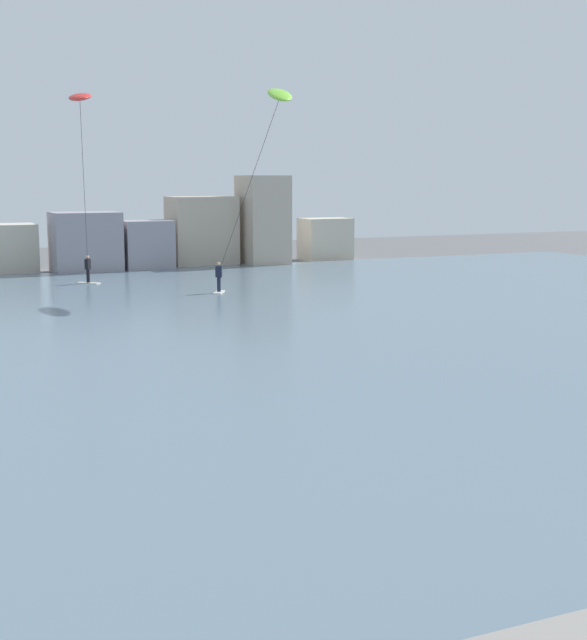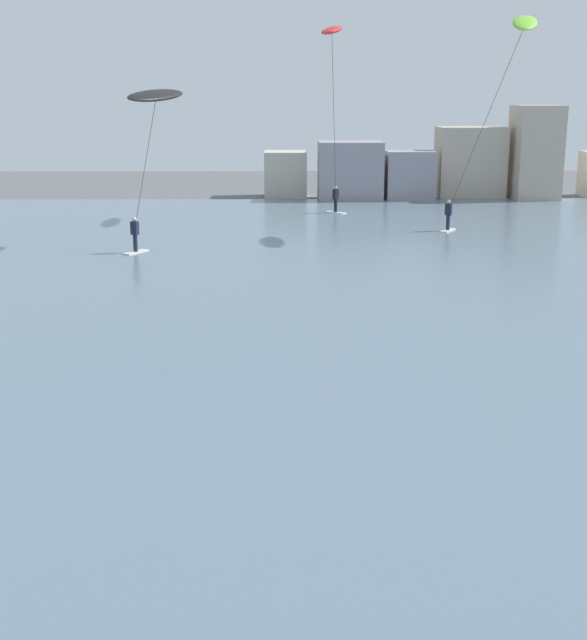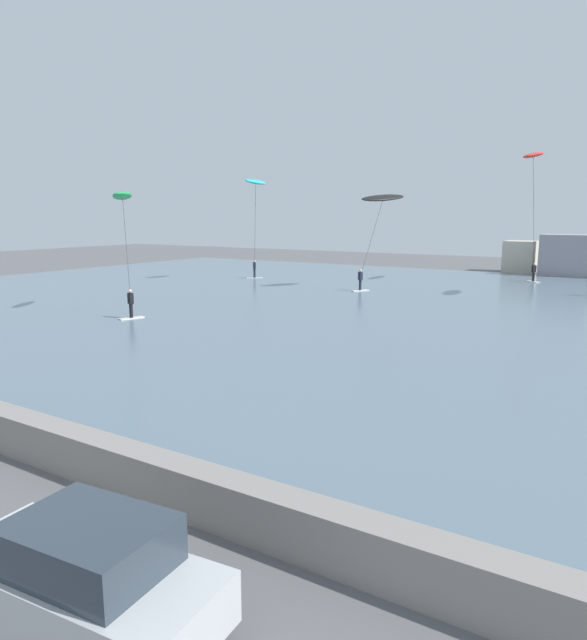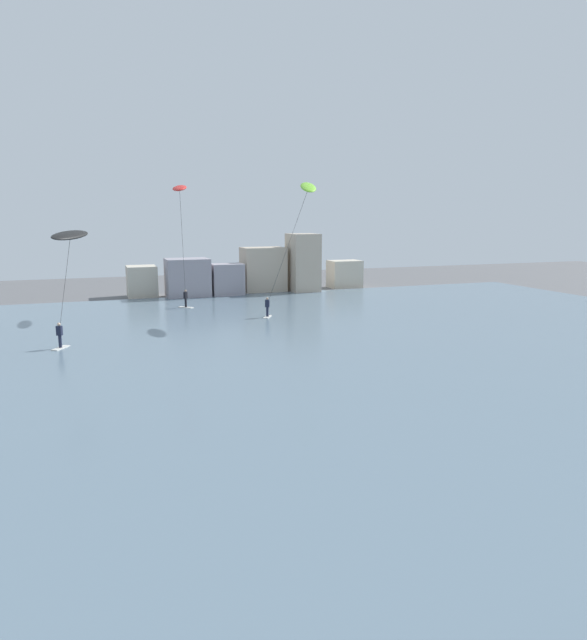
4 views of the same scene
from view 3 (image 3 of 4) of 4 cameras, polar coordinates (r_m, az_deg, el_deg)
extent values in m
cube|color=gray|center=(14.28, -20.75, -12.09)|extent=(60.00, 0.70, 1.02)
cube|color=slate|center=(36.56, 14.73, 0.94)|extent=(84.00, 52.00, 0.10)
cube|color=beige|center=(63.79, 21.51, 5.84)|extent=(2.97, 3.22, 3.22)
cube|color=gray|center=(61.28, 25.31, 5.78)|extent=(4.36, 3.42, 3.99)
cube|color=#B7BABC|center=(9.28, -20.21, -23.64)|extent=(4.24, 2.12, 0.76)
cube|color=#2D3842|center=(8.78, -19.57, -20.19)|extent=(2.23, 1.74, 0.68)
cylinder|color=black|center=(10.82, -21.83, -20.85)|extent=(0.66, 0.28, 0.64)
cylinder|color=black|center=(9.23, -9.39, -26.18)|extent=(0.66, 0.28, 0.64)
cube|color=silver|center=(53.19, -3.87, 4.18)|extent=(1.44, 1.05, 0.06)
cylinder|color=#191E33|center=(53.15, -3.88, 4.63)|extent=(0.20, 0.20, 0.78)
cube|color=#191E33|center=(53.08, -3.88, 5.38)|extent=(0.36, 0.40, 0.60)
sphere|color=beige|center=(53.05, -3.89, 5.82)|extent=(0.20, 0.20, 0.20)
cylinder|color=#333333|center=(51.56, -3.82, 9.21)|extent=(1.77, 2.08, 7.25)
ellipsoid|color=#28B2C6|center=(50.28, -3.76, 13.48)|extent=(0.99, 2.85, 0.70)
cube|color=silver|center=(33.46, -15.73, 0.19)|extent=(0.84, 1.47, 0.06)
cylinder|color=black|center=(33.39, -15.76, 0.90)|extent=(0.20, 0.20, 0.78)
cube|color=black|center=(33.29, -15.82, 2.07)|extent=(0.39, 0.31, 0.60)
sphere|color=beige|center=(33.23, -15.86, 2.77)|extent=(0.20, 0.20, 0.20)
cylinder|color=#333333|center=(34.16, -16.19, 6.85)|extent=(1.83, 1.43, 5.56)
ellipsoid|color=green|center=(35.26, -16.56, 11.69)|extent=(2.60, 2.98, 0.72)
cube|color=silver|center=(54.21, 22.61, 3.53)|extent=(1.31, 1.29, 0.06)
cylinder|color=black|center=(54.17, 22.64, 3.97)|extent=(0.20, 0.20, 0.78)
cube|color=black|center=(54.10, 22.69, 4.70)|extent=(0.39, 0.40, 0.60)
sphere|color=tan|center=(54.07, 22.72, 5.13)|extent=(0.20, 0.20, 0.20)
cylinder|color=#333333|center=(53.18, 22.66, 9.58)|extent=(0.46, 1.59, 9.29)
ellipsoid|color=red|center=(52.67, 22.64, 14.82)|extent=(1.66, 3.91, 1.04)
cube|color=silver|center=(44.35, 6.60, 2.92)|extent=(1.10, 1.43, 0.06)
cylinder|color=#191E33|center=(44.30, 6.61, 3.45)|extent=(0.20, 0.20, 0.78)
cube|color=#191E33|center=(44.23, 6.63, 4.34)|extent=(0.40, 0.36, 0.60)
sphere|color=beige|center=(44.19, 6.64, 4.87)|extent=(0.20, 0.20, 0.20)
cylinder|color=#333333|center=(44.54, 7.73, 8.01)|extent=(1.01, 1.64, 5.76)
ellipsoid|color=black|center=(45.06, 8.84, 11.86)|extent=(3.02, 4.01, 0.98)
camera|label=1|loc=(19.93, -57.89, 6.77)|focal=50.89mm
camera|label=2|loc=(12.56, -57.64, 12.03)|focal=48.65mm
camera|label=4|loc=(17.34, -52.41, 14.71)|focal=31.79mm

